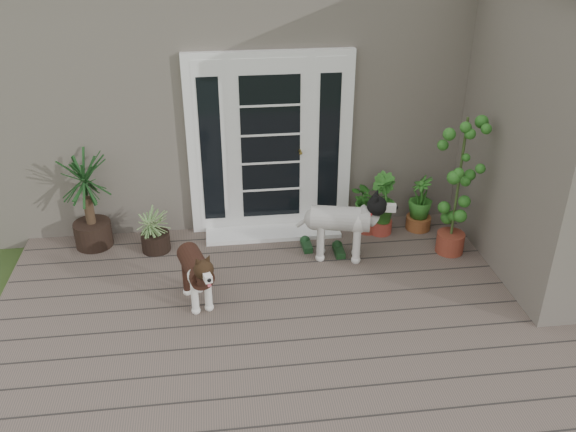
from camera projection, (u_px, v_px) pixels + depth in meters
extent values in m
cube|color=#6B5B4C|center=(317.00, 344.00, 5.67)|extent=(6.20, 4.60, 0.12)
cube|color=#665E54|center=(270.00, 69.00, 8.70)|extent=(7.40, 4.00, 3.10)
cube|color=white|center=(270.00, 145.00, 7.04)|extent=(1.90, 0.14, 2.15)
cube|color=white|center=(273.00, 232.00, 7.36)|extent=(1.60, 0.40, 0.05)
imported|color=#21601B|center=(369.00, 208.00, 7.29)|extent=(0.65, 0.65, 0.62)
imported|color=#1B6020|center=(382.00, 212.00, 7.29)|extent=(0.47, 0.47, 0.54)
imported|color=#1E4C15|center=(420.00, 208.00, 7.37)|extent=(0.36, 0.36, 0.54)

